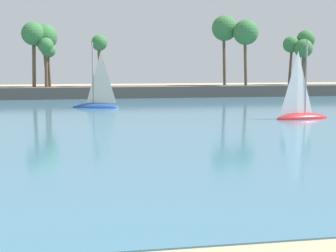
# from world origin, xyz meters

# --- Properties ---
(sea) EXTENTS (220.00, 106.06, 0.06)m
(sea) POSITION_xyz_m (0.00, 61.10, 0.03)
(sea) COLOR teal
(sea) RESTS_ON ground
(palm_headland) EXTENTS (101.46, 6.60, 13.29)m
(palm_headland) POSITION_xyz_m (-2.56, 74.30, 4.56)
(palm_headland) COLOR #514C47
(palm_headland) RESTS_ON ground
(sailboat_near_shore) EXTENTS (5.75, 2.44, 8.08)m
(sailboat_near_shore) POSITION_xyz_m (19.55, 39.84, 0.79)
(sailboat_near_shore) COLOR red
(sailboat_near_shore) RESTS_ON sea
(sailboat_far_left) EXTENTS (6.04, 3.32, 8.39)m
(sailboat_far_left) POSITION_xyz_m (0.76, 55.91, 0.82)
(sailboat_far_left) COLOR #234793
(sailboat_far_left) RESTS_ON sea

